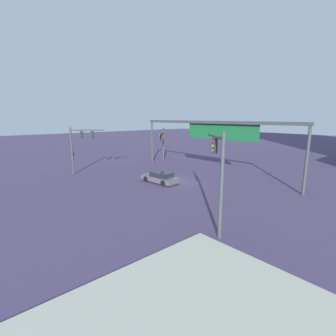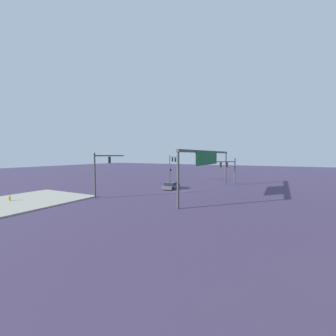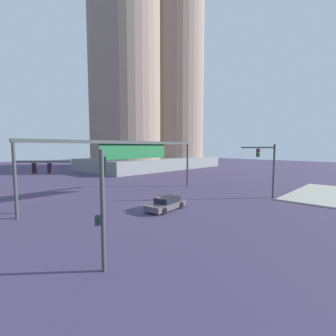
# 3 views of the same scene
# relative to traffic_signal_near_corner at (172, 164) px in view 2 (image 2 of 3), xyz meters

# --- Properties ---
(ground_plane) EXTENTS (192.97, 192.97, 0.00)m
(ground_plane) POSITION_rel_traffic_signal_near_corner_xyz_m (10.81, 6.41, -4.03)
(ground_plane) COLOR #403553
(sidewalk_corner) EXTENTS (15.54, 12.00, 0.15)m
(sidewalk_corner) POSITION_rel_traffic_signal_near_corner_xyz_m (29.19, -7.31, -3.96)
(sidewalk_corner) COLOR #A5A797
(sidewalk_corner) RESTS_ON ground
(traffic_signal_near_corner) EXTENTS (2.77, 3.55, 5.95)m
(traffic_signal_near_corner) POSITION_rel_traffic_signal_near_corner_xyz_m (0.00, 0.00, 0.00)
(traffic_signal_near_corner) COLOR #373A3D
(traffic_signal_near_corner) RESTS_ON ground
(traffic_signal_opposite_side) EXTENTS (3.34, 2.74, 6.39)m
(traffic_signal_opposite_side) POSITION_rel_traffic_signal_near_corner_xyz_m (21.85, -0.22, 0.11)
(traffic_signal_opposite_side) COLOR #363B3F
(traffic_signal_opposite_side) RESTS_ON ground
(traffic_signal_cross_street) EXTENTS (3.71, 3.86, 5.39)m
(traffic_signal_cross_street) POSITION_rel_traffic_signal_near_corner_xyz_m (0.63, 13.16, -0.44)
(traffic_signal_cross_street) COLOR #354045
(traffic_signal_cross_street) RESTS_ON ground
(overhead_sign_gantry) EXTENTS (23.56, 0.43, 6.76)m
(overhead_sign_gantry) POSITION_rel_traffic_signal_near_corner_xyz_m (11.27, 12.22, 1.65)
(overhead_sign_gantry) COLOR #363C3C
(overhead_sign_gantry) RESTS_ON ground
(sedan_car_approaching) EXTENTS (4.55, 2.24, 1.21)m
(sedan_car_approaching) POSITION_rel_traffic_signal_near_corner_xyz_m (9.99, 4.94, -3.46)
(sedan_car_approaching) COLOR #4D4753
(sedan_car_approaching) RESTS_ON ground
(fire_hydrant_on_curb) EXTENTS (0.33, 0.22, 0.71)m
(fire_hydrant_on_curb) POSITION_rel_traffic_signal_near_corner_xyz_m (29.37, -8.73, -3.55)
(fire_hydrant_on_curb) COLOR #C89D0D
(fire_hydrant_on_curb) RESTS_ON sidewalk_corner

